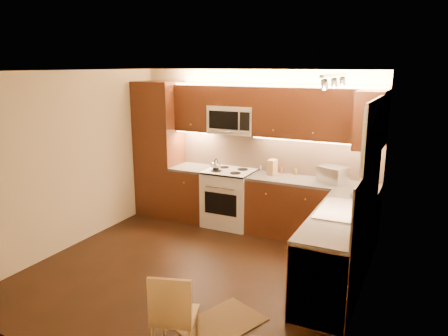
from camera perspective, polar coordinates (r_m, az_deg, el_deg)
The scene contains 37 objects.
floor at distance 5.68m, azimuth -3.90°, elevation -13.40°, with size 4.00×4.00×0.01m, color black.
ceiling at distance 5.06m, azimuth -4.37°, elevation 12.72°, with size 4.00×4.00×0.01m, color beige.
wall_back at distance 6.99m, azimuth 4.11°, elevation 2.63°, with size 4.00×0.01×2.50m, color beige.
wall_front at distance 3.72m, azimuth -19.85°, elevation -8.07°, with size 4.00×0.01×2.50m, color beige.
wall_left at distance 6.44m, azimuth -19.71°, elevation 0.93°, with size 0.01×4.00×2.50m, color beige.
wall_right at distance 4.60m, azimuth 18.05°, elevation -3.82°, with size 0.01×4.00×2.50m, color beige.
pantry at distance 7.52m, azimuth -8.53°, elevation 2.52°, with size 0.70×0.60×2.30m, color #43180E.
base_cab_back_left at distance 7.35m, azimuth -4.08°, elevation -3.41°, with size 0.62×0.60×0.86m, color #43180E.
counter_back_left at distance 7.23m, azimuth -4.14°, elevation -0.00°, with size 0.62×0.60×0.04m, color #383533.
base_cab_back_right at distance 6.61m, azimuth 11.43°, elevation -5.61°, with size 1.92×0.60×0.86m, color #43180E.
counter_back_right at distance 6.48m, azimuth 11.61°, elevation -1.84°, with size 1.92×0.60×0.04m, color #383533.
base_cab_right at distance 5.30m, azimuth 14.78°, elevation -10.75°, with size 0.60×2.00×0.86m, color #43180E.
counter_right at distance 5.13m, azimuth 15.08°, elevation -6.16°, with size 0.60×2.00×0.04m, color #383533.
dishwasher at distance 4.68m, azimuth 13.01°, elevation -14.05°, with size 0.58×0.60×0.84m, color silver.
backsplash_back at distance 6.87m, azimuth 6.78°, elevation 1.96°, with size 3.30×0.02×0.60m, color tan.
backsplash_right at distance 5.00m, azimuth 18.57°, elevation -3.09°, with size 0.02×2.00×0.60m, color tan.
upper_cab_back_left at distance 7.17m, azimuth -3.77°, elevation 7.97°, with size 0.62×0.35×0.75m, color #43180E.
upper_cab_back_right at distance 6.41m, azimuth 12.32°, elevation 7.03°, with size 1.92×0.35×0.75m, color #43180E.
upper_cab_bridge at distance 6.84m, azimuth 1.31°, elevation 9.57°, with size 0.76×0.35×0.31m, color #43180E.
upper_cab_right_corner at distance 5.86m, azimuth 18.81°, elevation 6.02°, with size 0.35×0.50×0.75m, color #43180E.
stove at distance 7.01m, azimuth 0.72°, elevation -3.96°, with size 0.76×0.65×0.92m, color silver, non-canonical shape.
microwave at distance 6.86m, azimuth 1.24°, elevation 6.44°, with size 0.76×0.38×0.44m, color silver, non-canonical shape.
window_frame at distance 5.05m, azimuth 19.08°, elevation 1.72°, with size 0.03×1.44×1.24m, color silver.
window_blinds at distance 5.05m, azimuth 18.86°, elevation 1.74°, with size 0.02×1.36×1.16m, color silver.
sink at distance 5.24m, azimuth 15.47°, elevation -4.67°, with size 0.52×0.86×0.15m, color silver, non-canonical shape.
faucet at distance 5.19m, azimuth 17.47°, elevation -4.11°, with size 0.20×0.04×0.30m, color silver, non-canonical shape.
track_light_bar at distance 4.88m, azimuth 14.48°, elevation 11.84°, with size 0.04×1.20×0.03m, color silver.
kettle at distance 6.89m, azimuth -1.11°, elevation 0.51°, with size 0.16×0.16×0.19m, color silver, non-canonical shape.
toaster_oven at distance 6.43m, azimuth 14.21°, elevation -0.84°, with size 0.39×0.29×0.23m, color silver.
knife_block at distance 6.73m, azimuth 6.43°, elevation 0.13°, with size 0.11×0.17×0.23m, color #A7884B.
spice_jar_a at distance 6.81m, azimuth 6.81°, elevation -0.27°, with size 0.04×0.04×0.11m, color silver.
spice_jar_b at distance 6.84m, azimuth 7.57°, elevation -0.29°, with size 0.04×0.04×0.10m, color brown.
spice_jar_c at distance 6.95m, azimuth 4.95°, elevation 0.03°, with size 0.05×0.05×0.10m, color silver.
spice_jar_d at distance 6.76m, azimuth 9.49°, elevation -0.51°, with size 0.04×0.04×0.10m, color olive.
soap_bottle at distance 5.95m, azimuth 19.09°, elevation -2.43°, with size 0.10×0.10×0.21m, color #B6B6BA.
rug at distance 4.65m, azimuth -0.34°, elevation -19.93°, with size 0.56×0.84×0.01m, color black.
dining_chair at distance 4.05m, azimuth -6.49°, elevation -18.60°, with size 0.37×0.37×0.85m, color #A7884B, non-canonical shape.
Camera 1 is at (2.55, -4.37, 2.57)m, focal length 34.45 mm.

